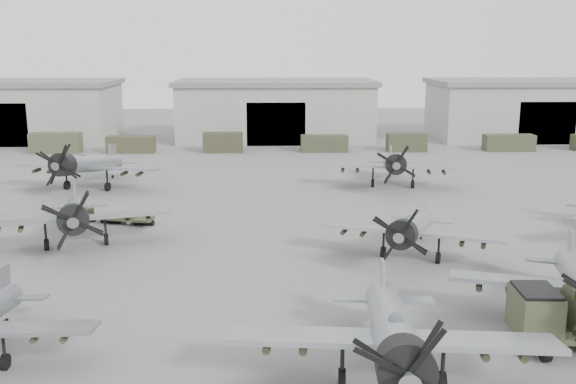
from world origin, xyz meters
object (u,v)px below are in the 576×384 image
aircraft_near_1 (394,335)px  aircraft_mid_1 (75,215)px  tug_trailer (97,215)px  aircraft_far_0 (85,165)px  aircraft_far_1 (393,164)px  aircraft_mid_2 (411,229)px

aircraft_near_1 → aircraft_mid_1: size_ratio=1.03×
tug_trailer → aircraft_near_1: bearing=-39.5°
aircraft_near_1 → aircraft_far_0: 43.64m
aircraft_mid_1 → aircraft_far_1: 31.31m
aircraft_far_1 → tug_trailer: size_ratio=1.79×
aircraft_far_0 → aircraft_far_1: 29.64m
aircraft_mid_1 → aircraft_far_0: (-4.31, 18.17, 0.16)m
aircraft_mid_2 → aircraft_far_1: aircraft_far_1 is taller
aircraft_mid_1 → aircraft_far_0: 18.67m
aircraft_far_0 → aircraft_far_1: aircraft_far_0 is taller
aircraft_far_0 → tug_trailer: aircraft_far_0 is taller
aircraft_mid_2 → aircraft_mid_1: bearing=-167.1°
aircraft_near_1 → aircraft_far_1: 38.38m
aircraft_far_0 → aircraft_near_1: bearing=-48.0°
aircraft_far_1 → tug_trailer: aircraft_far_1 is taller
aircraft_near_1 → tug_trailer: bearing=131.1°
aircraft_mid_1 → aircraft_far_0: size_ratio=0.93×
aircraft_near_1 → aircraft_far_1: aircraft_near_1 is taller
aircraft_mid_2 → aircraft_far_1: 21.99m
aircraft_mid_2 → aircraft_far_0: aircraft_far_0 is taller
tug_trailer → aircraft_mid_1: bearing=-72.1°
aircraft_far_1 → tug_trailer: bearing=-147.4°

